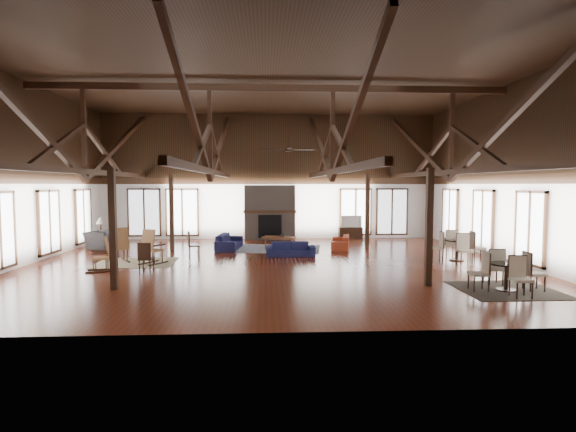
{
  "coord_description": "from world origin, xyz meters",
  "views": [
    {
      "loc": [
        -0.21,
        -14.8,
        2.63
      ],
      "look_at": [
        0.59,
        1.0,
        1.52
      ],
      "focal_mm": 28.0,
      "sensor_mm": 36.0,
      "label": 1
    }
  ],
  "objects_px": {
    "sofa_navy_front": "(291,249)",
    "tv_console": "(350,233)",
    "cafe_table_far": "(457,246)",
    "cafe_table_near": "(506,272)",
    "coffee_table": "(279,238)",
    "sofa_navy_left": "(229,242)",
    "armchair": "(101,240)",
    "sofa_orange": "(340,242)"
  },
  "relations": [
    {
      "from": "sofa_navy_front",
      "to": "tv_console",
      "type": "relative_size",
      "value": 1.59
    },
    {
      "from": "tv_console",
      "to": "sofa_navy_front",
      "type": "bearing_deg",
      "value": -121.58
    },
    {
      "from": "cafe_table_far",
      "to": "cafe_table_near",
      "type": "bearing_deg",
      "value": -98.71
    },
    {
      "from": "cafe_table_far",
      "to": "tv_console",
      "type": "bearing_deg",
      "value": 111.14
    },
    {
      "from": "coffee_table",
      "to": "sofa_navy_left",
      "type": "bearing_deg",
      "value": -164.49
    },
    {
      "from": "cafe_table_near",
      "to": "cafe_table_far",
      "type": "bearing_deg",
      "value": 81.29
    },
    {
      "from": "sofa_navy_left",
      "to": "tv_console",
      "type": "height_order",
      "value": "sofa_navy_left"
    },
    {
      "from": "tv_console",
      "to": "cafe_table_far",
      "type": "bearing_deg",
      "value": -68.86
    },
    {
      "from": "sofa_navy_left",
      "to": "cafe_table_near",
      "type": "relative_size",
      "value": 1.14
    },
    {
      "from": "armchair",
      "to": "coffee_table",
      "type": "bearing_deg",
      "value": -81.22
    },
    {
      "from": "sofa_navy_left",
      "to": "cafe_table_near",
      "type": "distance_m",
      "value": 10.63
    },
    {
      "from": "sofa_navy_left",
      "to": "sofa_navy_front",
      "type": "bearing_deg",
      "value": -123.48
    },
    {
      "from": "cafe_table_near",
      "to": "sofa_navy_front",
      "type": "bearing_deg",
      "value": 131.74
    },
    {
      "from": "sofa_navy_left",
      "to": "coffee_table",
      "type": "xyz_separation_m",
      "value": [
        2.03,
        -0.05,
        0.14
      ]
    },
    {
      "from": "sofa_navy_left",
      "to": "tv_console",
      "type": "bearing_deg",
      "value": -53.9
    },
    {
      "from": "sofa_orange",
      "to": "armchair",
      "type": "xyz_separation_m",
      "value": [
        -9.85,
        0.4,
        0.1
      ]
    },
    {
      "from": "sofa_navy_front",
      "to": "coffee_table",
      "type": "xyz_separation_m",
      "value": [
        -0.37,
        1.91,
        0.18
      ]
    },
    {
      "from": "cafe_table_near",
      "to": "sofa_orange",
      "type": "bearing_deg",
      "value": 110.56
    },
    {
      "from": "coffee_table",
      "to": "tv_console",
      "type": "distance_m",
      "value": 4.9
    },
    {
      "from": "sofa_navy_left",
      "to": "sofa_orange",
      "type": "relative_size",
      "value": 1.16
    },
    {
      "from": "sofa_navy_front",
      "to": "sofa_navy_left",
      "type": "distance_m",
      "value": 3.1
    },
    {
      "from": "armchair",
      "to": "cafe_table_far",
      "type": "height_order",
      "value": "cafe_table_far"
    },
    {
      "from": "cafe_table_far",
      "to": "sofa_navy_front",
      "type": "bearing_deg",
      "value": 168.11
    },
    {
      "from": "sofa_navy_front",
      "to": "cafe_table_near",
      "type": "bearing_deg",
      "value": -47.72
    },
    {
      "from": "sofa_navy_left",
      "to": "cafe_table_near",
      "type": "bearing_deg",
      "value": -129.83
    },
    {
      "from": "tv_console",
      "to": "armchair",
      "type": "bearing_deg",
      "value": -165.3
    },
    {
      "from": "sofa_orange",
      "to": "coffee_table",
      "type": "distance_m",
      "value": 2.55
    },
    {
      "from": "sofa_orange",
      "to": "cafe_table_far",
      "type": "relative_size",
      "value": 0.94
    },
    {
      "from": "coffee_table",
      "to": "armchair",
      "type": "height_order",
      "value": "armchair"
    },
    {
      "from": "coffee_table",
      "to": "cafe_table_far",
      "type": "xyz_separation_m",
      "value": [
        6.08,
        -3.11,
        0.05
      ]
    },
    {
      "from": "sofa_navy_front",
      "to": "sofa_orange",
      "type": "bearing_deg",
      "value": 42.83
    },
    {
      "from": "sofa_navy_left",
      "to": "sofa_orange",
      "type": "xyz_separation_m",
      "value": [
        4.57,
        0.02,
        -0.04
      ]
    },
    {
      "from": "armchair",
      "to": "sofa_orange",
      "type": "bearing_deg",
      "value": -79.86
    },
    {
      "from": "armchair",
      "to": "cafe_table_far",
      "type": "distance_m",
      "value": 13.86
    },
    {
      "from": "armchair",
      "to": "cafe_table_far",
      "type": "relative_size",
      "value": 0.58
    },
    {
      "from": "coffee_table",
      "to": "tv_console",
      "type": "height_order",
      "value": "tv_console"
    },
    {
      "from": "sofa_navy_left",
      "to": "tv_console",
      "type": "xyz_separation_m",
      "value": [
        5.62,
        3.28,
        -0.02
      ]
    },
    {
      "from": "sofa_navy_front",
      "to": "cafe_table_far",
      "type": "height_order",
      "value": "cafe_table_far"
    },
    {
      "from": "sofa_orange",
      "to": "tv_console",
      "type": "bearing_deg",
      "value": 173.21
    },
    {
      "from": "tv_console",
      "to": "sofa_orange",
      "type": "bearing_deg",
      "value": -107.79
    },
    {
      "from": "sofa_orange",
      "to": "cafe_table_far",
      "type": "xyz_separation_m",
      "value": [
        3.54,
        -3.18,
        0.23
      ]
    },
    {
      "from": "coffee_table",
      "to": "cafe_table_far",
      "type": "bearing_deg",
      "value": -10.07
    }
  ]
}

